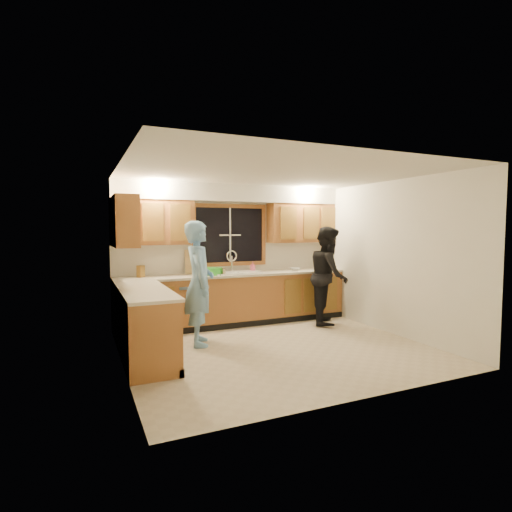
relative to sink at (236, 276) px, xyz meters
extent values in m
plane|color=#C5B397|center=(0.00, -1.60, -0.86)|extent=(4.20, 4.20, 0.00)
plane|color=silver|center=(0.00, -1.60, 1.64)|extent=(4.20, 4.20, 0.00)
plane|color=silver|center=(0.00, 0.30, 0.39)|extent=(4.20, 0.00, 4.20)
plane|color=silver|center=(-2.10, -1.60, 0.39)|extent=(0.00, 3.80, 3.80)
plane|color=silver|center=(2.10, -1.60, 0.39)|extent=(0.00, 3.80, 3.80)
cube|color=#A56430|center=(0.00, 0.00, -0.42)|extent=(4.20, 0.60, 0.88)
cube|color=#A56430|center=(-1.80, -1.25, -0.42)|extent=(0.60, 1.90, 0.88)
cube|color=beige|center=(0.00, -0.02, 0.04)|extent=(4.20, 0.63, 0.04)
cube|color=beige|center=(-1.79, -1.25, 0.04)|extent=(0.63, 1.90, 0.04)
cube|color=#A56430|center=(-1.43, 0.13, 0.96)|extent=(1.35, 0.33, 0.75)
cube|color=#A56430|center=(1.43, 0.13, 0.96)|extent=(1.35, 0.33, 0.75)
cube|color=#A56430|center=(-1.94, -0.48, 0.96)|extent=(0.33, 0.90, 0.75)
cube|color=silver|center=(0.00, 0.12, 1.49)|extent=(4.20, 0.35, 0.30)
cube|color=black|center=(0.00, 0.29, 0.74)|extent=(1.30, 0.01, 1.00)
cube|color=#A56430|center=(0.00, 0.28, 1.27)|extent=(1.44, 0.03, 0.07)
cube|color=#A56430|center=(0.00, 0.28, 0.20)|extent=(1.44, 0.03, 0.07)
cube|color=#A56430|center=(-0.69, 0.28, 0.74)|extent=(0.07, 0.03, 1.00)
cube|color=#A56430|center=(0.69, 0.28, 0.74)|extent=(0.07, 0.03, 1.00)
cube|color=white|center=(0.00, 0.00, 0.07)|extent=(0.86, 0.52, 0.03)
cube|color=white|center=(-0.21, 0.00, -0.02)|extent=(0.38, 0.42, 0.18)
cube|color=white|center=(0.21, 0.00, -0.02)|extent=(0.38, 0.42, 0.18)
cylinder|color=silver|center=(0.00, 0.20, 0.22)|extent=(0.04, 0.04, 0.28)
torus|color=silver|center=(0.00, 0.20, 0.36)|extent=(0.21, 0.03, 0.21)
cube|color=white|center=(-0.85, -0.01, -0.45)|extent=(0.60, 0.56, 0.82)
cube|color=white|center=(-1.80, -1.82, -0.41)|extent=(0.58, 0.75, 0.90)
imported|color=#76ACDF|center=(-0.95, -0.97, 0.05)|extent=(0.57, 0.74, 1.83)
imported|color=black|center=(1.56, -0.64, 0.01)|extent=(1.02, 1.08, 1.76)
cube|color=olive|center=(-1.64, 0.09, 0.15)|extent=(0.14, 0.14, 0.20)
cube|color=tan|center=(-0.70, 0.21, 0.27)|extent=(0.33, 0.16, 0.42)
cube|color=green|center=(-0.45, -0.10, 0.12)|extent=(0.34, 0.34, 0.12)
imported|color=#D65177|center=(0.38, 0.11, 0.15)|extent=(0.11, 0.11, 0.19)
imported|color=silver|center=(1.22, 0.00, 0.08)|extent=(0.24, 0.24, 0.05)
cylinder|color=beige|center=(-0.30, -0.19, 0.11)|extent=(0.07, 0.07, 0.12)
cylinder|color=beige|center=(-0.31, -0.22, 0.11)|extent=(0.06, 0.06, 0.12)
camera|label=1|loc=(-2.57, -6.65, 0.86)|focal=28.00mm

